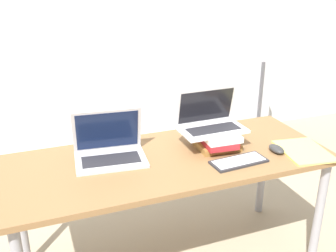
# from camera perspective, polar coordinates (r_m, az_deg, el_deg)

# --- Properties ---
(wall_back) EXTENTS (8.00, 0.05, 2.70)m
(wall_back) POSITION_cam_1_polar(r_m,az_deg,el_deg) (3.54, -10.12, 17.15)
(wall_back) COLOR silver
(wall_back) RESTS_ON ground_plane
(desk) EXTENTS (1.71, 0.69, 0.71)m
(desk) POSITION_cam_1_polar(r_m,az_deg,el_deg) (2.12, 0.36, -6.27)
(desk) COLOR brown
(desk) RESTS_ON ground_plane
(laptop_left) EXTENTS (0.38, 0.29, 0.26)m
(laptop_left) POSITION_cam_1_polar(r_m,az_deg,el_deg) (2.07, -8.47, -3.43)
(laptop_left) COLOR #B2B2B7
(laptop_left) RESTS_ON desk
(book_stack) EXTENTS (0.23, 0.28, 0.10)m
(book_stack) POSITION_cam_1_polar(r_m,az_deg,el_deg) (2.19, 7.05, -1.88)
(book_stack) COLOR olive
(book_stack) RESTS_ON desk
(laptop_on_books) EXTENTS (0.36, 0.22, 0.22)m
(laptop_on_books) POSITION_cam_1_polar(r_m,az_deg,el_deg) (2.18, 6.13, 0.68)
(laptop_on_books) COLOR silver
(laptop_on_books) RESTS_ON book_stack
(wireless_keyboard) EXTENTS (0.30, 0.14, 0.01)m
(wireless_keyboard) POSITION_cam_1_polar(r_m,az_deg,el_deg) (2.06, 10.23, -5.09)
(wireless_keyboard) COLOR #28282D
(wireless_keyboard) RESTS_ON desk
(mouse) EXTENTS (0.06, 0.11, 0.04)m
(mouse) POSITION_cam_1_polar(r_m,az_deg,el_deg) (2.21, 15.46, -3.22)
(mouse) COLOR #2D2D2D
(mouse) RESTS_ON desk
(notepad) EXTENTS (0.28, 0.34, 0.01)m
(notepad) POSITION_cam_1_polar(r_m,az_deg,el_deg) (2.26, 19.11, -3.44)
(notepad) COLOR #EFE066
(notepad) RESTS_ON desk
(mini_fridge) EXTENTS (0.57, 0.55, 1.10)m
(mini_fridge) POSITION_cam_1_polar(r_m,az_deg,el_deg) (3.74, 8.76, 4.92)
(mini_fridge) COLOR silver
(mini_fridge) RESTS_ON ground_plane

